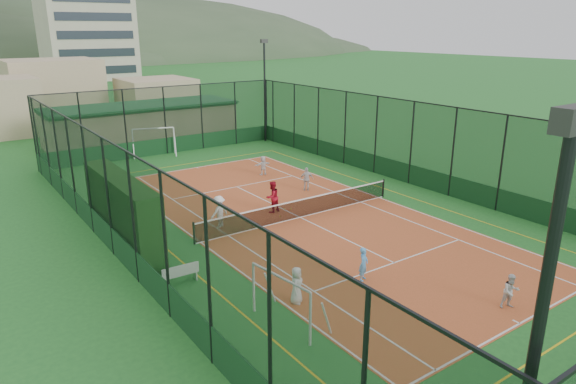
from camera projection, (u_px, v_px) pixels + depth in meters
name	position (u px, v px, depth m)	size (l,w,h in m)	color
ground	(300.00, 218.00, 25.73)	(300.00, 300.00, 0.00)	#226428
court_slab	(300.00, 218.00, 25.73)	(11.17, 23.97, 0.01)	#A45124
tennis_net	(300.00, 208.00, 25.57)	(11.67, 0.12, 1.06)	black
perimeter_fence	(301.00, 170.00, 24.97)	(18.12, 34.12, 5.00)	black
floodlight_ne	(265.00, 91.00, 42.12)	(0.60, 0.26, 8.25)	black
clubhouse	(142.00, 123.00, 42.39)	(15.20, 7.20, 3.15)	tan
hedge_left	(122.00, 212.00, 21.97)	(1.07, 7.12, 3.11)	black
white_bench	(179.00, 273.00, 19.00)	(1.42, 0.39, 0.80)	white
futsal_goal_near	(280.00, 303.00, 16.03)	(0.79, 2.73, 1.76)	white
futsal_goal_far	(154.00, 142.00, 38.28)	(3.09, 0.90, 1.99)	white
child_near_left	(297.00, 285.00, 17.55)	(0.65, 0.42, 1.32)	white
child_near_mid	(364.00, 264.00, 19.16)	(0.48, 0.31, 1.30)	#54A9EE
child_near_right	(511.00, 291.00, 17.24)	(0.60, 0.47, 1.23)	silver
child_far_left	(219.00, 212.00, 24.29)	(1.00, 0.57, 1.55)	white
child_far_right	(307.00, 179.00, 29.85)	(0.81, 0.34, 1.38)	silver
child_far_back	(263.00, 165.00, 33.07)	(1.15, 0.37, 1.24)	white
coach	(272.00, 197.00, 26.27)	(0.79, 0.62, 1.63)	#AE1226
tennis_balls	(285.00, 211.00, 26.52)	(1.16, 0.85, 0.07)	#CCE033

